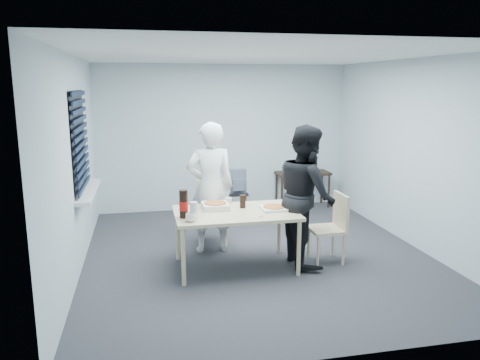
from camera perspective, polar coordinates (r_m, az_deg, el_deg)
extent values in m
plane|color=#2D2D32|center=(6.38, 2.06, -9.03)|extent=(5.00, 5.00, 0.00)
plane|color=white|center=(5.98, 2.25, 14.96)|extent=(5.00, 5.00, 0.00)
plane|color=silver|center=(8.47, -1.97, 5.17)|extent=(4.50, 0.00, 4.50)
plane|color=silver|center=(3.72, 11.52, -3.40)|extent=(4.50, 0.00, 4.50)
plane|color=silver|center=(5.93, -19.48, 1.72)|extent=(0.00, 5.00, 5.00)
plane|color=silver|center=(6.94, 20.50, 3.01)|extent=(0.00, 5.00, 5.00)
plane|color=black|center=(6.28, -19.04, 4.58)|extent=(0.00, 1.30, 1.30)
cube|color=black|center=(6.28, -18.77, 4.60)|extent=(0.04, 1.30, 1.25)
cube|color=silver|center=(6.38, -17.98, -1.31)|extent=(0.18, 1.42, 0.05)
cube|color=#C5B289|center=(5.73, -0.55, -4.05)|extent=(1.48, 0.94, 0.04)
cylinder|color=#C5B289|center=(5.37, -6.91, -9.30)|extent=(0.05, 0.05, 0.68)
cylinder|color=#C5B289|center=(6.14, -7.60, -6.61)|extent=(0.05, 0.05, 0.68)
cylinder|color=#C5B289|center=(5.64, 7.19, -8.27)|extent=(0.05, 0.05, 0.68)
cylinder|color=#C5B289|center=(6.38, 4.78, -5.85)|extent=(0.05, 0.05, 0.68)
cube|color=#C5B289|center=(6.71, -3.35, -4.15)|extent=(0.42, 0.42, 0.04)
cube|color=#C5B289|center=(6.83, -3.62, -1.78)|extent=(0.42, 0.04, 0.44)
cylinder|color=#C5B289|center=(6.59, -4.58, -6.50)|extent=(0.03, 0.03, 0.41)
cylinder|color=#C5B289|center=(6.91, -4.94, -5.64)|extent=(0.03, 0.03, 0.41)
cylinder|color=#C5B289|center=(6.64, -1.65, -6.33)|extent=(0.03, 0.03, 0.41)
cylinder|color=#C5B289|center=(6.96, -2.15, -5.48)|extent=(0.03, 0.03, 0.41)
cube|color=#C5B289|center=(6.10, 10.47, -5.96)|extent=(0.42, 0.42, 0.04)
cube|color=#C5B289|center=(6.10, 12.21, -3.66)|extent=(0.04, 0.42, 0.44)
cylinder|color=#C5B289|center=(5.96, 9.49, -8.62)|extent=(0.03, 0.03, 0.41)
cylinder|color=#C5B289|center=(6.26, 8.35, -7.59)|extent=(0.03, 0.03, 0.41)
cylinder|color=#C5B289|center=(6.09, 12.50, -8.31)|extent=(0.03, 0.03, 0.41)
cylinder|color=#C5B289|center=(6.38, 11.24, -7.32)|extent=(0.03, 0.03, 0.41)
imported|color=silver|center=(6.29, -3.62, -0.94)|extent=(0.65, 0.42, 1.77)
imported|color=black|center=(5.92, 8.06, -1.83)|extent=(0.47, 0.86, 1.77)
cube|color=#301F12|center=(8.73, 7.67, 0.83)|extent=(0.98, 0.44, 0.04)
cylinder|color=#301F12|center=(8.49, 5.13, -1.67)|extent=(0.04, 0.04, 0.61)
cylinder|color=#301F12|center=(8.82, 4.46, -1.15)|extent=(0.04, 0.04, 0.61)
cylinder|color=#301F12|center=(8.79, 10.77, -1.37)|extent=(0.04, 0.04, 0.61)
cylinder|color=#301F12|center=(9.12, 9.92, -0.88)|extent=(0.04, 0.04, 0.61)
cube|color=black|center=(7.94, -0.32, -1.65)|extent=(0.32, 0.32, 0.04)
cylinder|color=black|center=(7.85, -1.01, -3.48)|extent=(0.04, 0.04, 0.41)
cylinder|color=black|center=(8.08, -1.34, -3.04)|extent=(0.04, 0.04, 0.41)
cylinder|color=black|center=(7.90, 0.72, -3.38)|extent=(0.04, 0.04, 0.41)
cylinder|color=black|center=(8.13, 0.35, -2.95)|extent=(0.04, 0.04, 0.41)
cube|color=slate|center=(7.89, -0.32, -0.12)|extent=(0.28, 0.15, 0.40)
cube|color=slate|center=(7.80, -0.17, -0.61)|extent=(0.21, 0.06, 0.19)
cube|color=white|center=(5.86, -3.00, -3.35)|extent=(0.32, 0.32, 0.03)
cube|color=white|center=(5.85, -3.01, -3.02)|extent=(0.32, 0.32, 0.03)
cylinder|color=#CC7F38|center=(5.84, -3.01, -2.80)|extent=(0.28, 0.28, 0.01)
cube|color=white|center=(5.82, 4.15, -3.46)|extent=(0.31, 0.31, 0.03)
cylinder|color=#CC7F38|center=(5.82, 4.15, -3.24)|extent=(0.27, 0.27, 0.01)
imported|color=white|center=(5.33, -6.00, -4.55)|extent=(0.17, 0.17, 0.10)
imported|color=white|center=(6.04, -1.42, -2.58)|extent=(0.10, 0.10, 0.09)
cylinder|color=black|center=(5.88, 0.34, -2.62)|extent=(0.10, 0.10, 0.17)
cylinder|color=black|center=(5.46, -6.89, -2.92)|extent=(0.10, 0.10, 0.33)
cylinder|color=red|center=(5.47, -6.88, -3.14)|extent=(0.10, 0.10, 0.11)
cylinder|color=silver|center=(5.39, -5.64, -3.76)|extent=(0.10, 0.10, 0.21)
torus|color=red|center=(5.50, 2.61, -4.50)|extent=(0.07, 0.07, 0.00)
cube|color=white|center=(8.68, 6.73, 0.96)|extent=(0.25, 0.34, 0.01)
cube|color=black|center=(8.82, 8.97, 1.26)|extent=(0.17, 0.14, 0.06)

